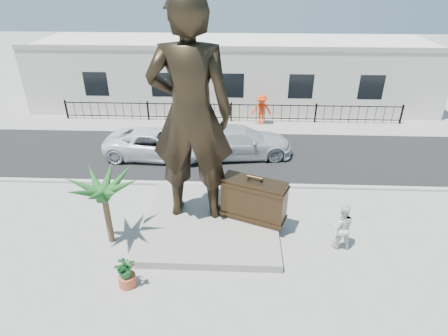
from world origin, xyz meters
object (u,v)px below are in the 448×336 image
object	(u,v)px
statue	(191,115)
tourist	(341,226)
suitcase	(254,200)
car_white	(156,144)

from	to	relation	value
statue	tourist	size ratio (longest dim) A/B	4.66
statue	suitcase	size ratio (longest dim) A/B	3.38
statue	suitcase	xyz separation A→B (m)	(2.34, -0.39, -3.29)
tourist	car_white	world-z (taller)	tourist
suitcase	car_white	size ratio (longest dim) A/B	0.46
suitcase	car_white	distance (m)	7.73
suitcase	tourist	size ratio (longest dim) A/B	1.38
statue	tourist	distance (m)	6.69
suitcase	tourist	bearing A→B (deg)	1.13
statue	tourist	bearing A→B (deg)	165.28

